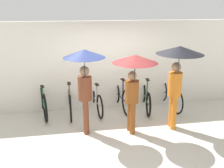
# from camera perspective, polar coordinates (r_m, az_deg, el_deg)

# --- Properties ---
(ground_plane) EXTENTS (30.00, 30.00, 0.00)m
(ground_plane) POSITION_cam_1_polar(r_m,az_deg,el_deg) (5.88, 1.75, -12.42)
(ground_plane) COLOR beige
(back_wall) EXTENTS (11.66, 0.12, 2.53)m
(back_wall) POSITION_cam_1_polar(r_m,az_deg,el_deg) (7.25, -1.28, 4.27)
(back_wall) COLOR silver
(back_wall) RESTS_ON ground
(parked_bicycle_0) EXTENTS (0.50, 1.70, 1.09)m
(parked_bicycle_0) POSITION_cam_1_polar(r_m,az_deg,el_deg) (7.18, -15.50, -3.79)
(parked_bicycle_0) COLOR black
(parked_bicycle_0) RESTS_ON ground
(parked_bicycle_1) EXTENTS (0.44, 1.82, 0.97)m
(parked_bicycle_1) POSITION_cam_1_polar(r_m,az_deg,el_deg) (7.11, -9.62, -3.72)
(parked_bicycle_1) COLOR black
(parked_bicycle_1) RESTS_ON ground
(parked_bicycle_2) EXTENTS (0.44, 1.71, 1.05)m
(parked_bicycle_2) POSITION_cam_1_polar(r_m,az_deg,el_deg) (7.20, -3.77, -3.47)
(parked_bicycle_2) COLOR black
(parked_bicycle_2) RESTS_ON ground
(parked_bicycle_3) EXTENTS (0.44, 1.76, 1.05)m
(parked_bicycle_3) POSITION_cam_1_polar(r_m,az_deg,el_deg) (7.27, 1.98, -2.86)
(parked_bicycle_3) COLOR black
(parked_bicycle_3) RESTS_ON ground
(parked_bicycle_4) EXTENTS (0.47, 1.73, 1.04)m
(parked_bicycle_4) POSITION_cam_1_polar(r_m,az_deg,el_deg) (7.39, 7.71, -2.98)
(parked_bicycle_4) COLOR black
(parked_bicycle_4) RESTS_ON ground
(parked_bicycle_5) EXTENTS (0.44, 1.72, 1.10)m
(parked_bicycle_5) POSITION_cam_1_polar(r_m,az_deg,el_deg) (7.66, 12.87, -2.37)
(parked_bicycle_5) COLOR black
(parked_bicycle_5) RESTS_ON ground
(pedestrian_leading) EXTENTS (0.92, 0.92, 2.04)m
(pedestrian_leading) POSITION_cam_1_polar(r_m,az_deg,el_deg) (5.54, -6.32, 3.15)
(pedestrian_leading) COLOR brown
(pedestrian_leading) RESTS_ON ground
(pedestrian_center) EXTENTS (1.00, 1.00, 1.92)m
(pedestrian_center) POSITION_cam_1_polar(r_m,az_deg,el_deg) (5.54, 5.03, 2.67)
(pedestrian_center) COLOR brown
(pedestrian_center) RESTS_ON ground
(pedestrian_trailing) EXTENTS (1.07, 1.07, 2.07)m
(pedestrian_trailing) POSITION_cam_1_polar(r_m,az_deg,el_deg) (5.90, 14.84, 4.45)
(pedestrian_trailing) COLOR #C66B1E
(pedestrian_trailing) RESTS_ON ground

